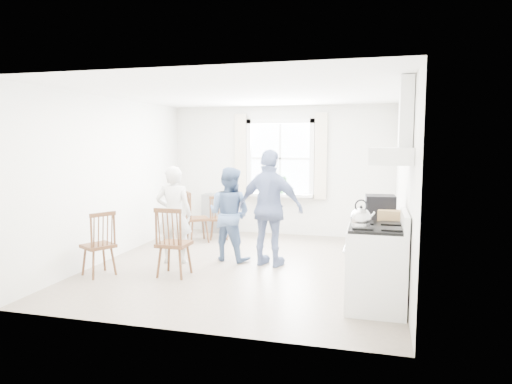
# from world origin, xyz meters

# --- Properties ---
(room_shell) EXTENTS (4.62, 5.12, 2.64)m
(room_shell) POSITION_xyz_m (0.00, 0.00, 1.30)
(room_shell) COLOR gray
(room_shell) RESTS_ON ground
(window_assembly) EXTENTS (1.88, 0.24, 1.70)m
(window_assembly) POSITION_xyz_m (0.00, 2.45, 1.46)
(window_assembly) COLOR white
(window_assembly) RESTS_ON room_shell
(range_hood) EXTENTS (0.45, 0.76, 0.94)m
(range_hood) POSITION_xyz_m (2.07, -1.35, 1.90)
(range_hood) COLOR white
(range_hood) RESTS_ON room_shell
(shelf_unit) EXTENTS (0.40, 0.30, 0.80)m
(shelf_unit) POSITION_xyz_m (-1.40, 2.33, 0.40)
(shelf_unit) COLOR slate
(shelf_unit) RESTS_ON ground
(gas_stove) EXTENTS (0.68, 0.76, 1.12)m
(gas_stove) POSITION_xyz_m (1.91, -1.35, 0.48)
(gas_stove) COLOR white
(gas_stove) RESTS_ON ground
(kettle) EXTENTS (0.23, 0.23, 0.32)m
(kettle) POSITION_xyz_m (1.73, -1.49, 1.05)
(kettle) COLOR silver
(kettle) RESTS_ON gas_stove
(low_cabinet) EXTENTS (0.50, 0.55, 0.90)m
(low_cabinet) POSITION_xyz_m (1.98, -0.65, 0.45)
(low_cabinet) COLOR white
(low_cabinet) RESTS_ON ground
(stereo_stack) EXTENTS (0.38, 0.35, 0.32)m
(stereo_stack) POSITION_xyz_m (1.94, -0.66, 1.06)
(stereo_stack) COLOR black
(stereo_stack) RESTS_ON low_cabinet
(cardboard_box) EXTENTS (0.28, 0.21, 0.17)m
(cardboard_box) POSITION_xyz_m (2.05, -0.87, 0.98)
(cardboard_box) COLOR #AA8652
(cardboard_box) RESTS_ON low_cabinet
(windsor_chair_a) EXTENTS (0.45, 0.45, 0.86)m
(windsor_chair_a) POSITION_xyz_m (-1.02, 1.63, 0.53)
(windsor_chair_a) COLOR #452816
(windsor_chair_a) RESTS_ON ground
(windsor_chair_b) EXTENTS (0.43, 0.42, 1.00)m
(windsor_chair_b) POSITION_xyz_m (-0.85, -0.86, 0.61)
(windsor_chair_b) COLOR #452816
(windsor_chair_b) RESTS_ON ground
(windsor_chair_c) EXTENTS (0.53, 0.53, 0.93)m
(windsor_chair_c) POSITION_xyz_m (-1.81, -1.06, 0.57)
(windsor_chair_c) COLOR #452816
(windsor_chair_c) RESTS_ON ground
(person_left) EXTENTS (0.66, 0.66, 1.52)m
(person_left) POSITION_xyz_m (-1.15, -0.11, 0.76)
(person_left) COLOR silver
(person_left) RESTS_ON ground
(person_mid) EXTENTS (0.86, 0.86, 1.49)m
(person_mid) POSITION_xyz_m (-0.37, 0.27, 0.75)
(person_mid) COLOR #4C658E
(person_mid) RESTS_ON ground
(person_right) EXTENTS (1.24, 1.24, 1.78)m
(person_right) POSITION_xyz_m (0.34, 0.10, 0.89)
(person_right) COLOR navy
(person_right) RESTS_ON ground
(potted_plant) EXTENTS (0.24, 0.24, 0.36)m
(potted_plant) POSITION_xyz_m (0.07, 2.36, 1.03)
(potted_plant) COLOR #337438
(potted_plant) RESTS_ON window_assembly
(windsor_chair_d) EXTENTS (0.56, 0.56, 0.97)m
(windsor_chair_d) POSITION_xyz_m (-1.45, 1.32, 0.59)
(windsor_chair_d) COLOR #452816
(windsor_chair_d) RESTS_ON ground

